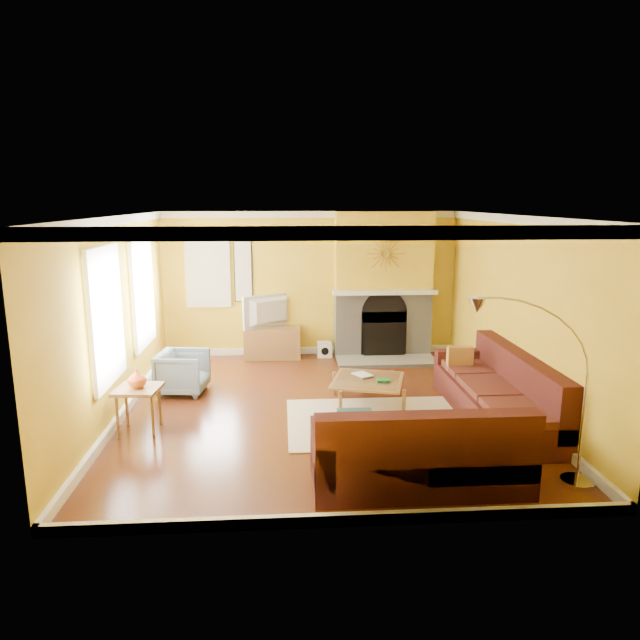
{
  "coord_description": "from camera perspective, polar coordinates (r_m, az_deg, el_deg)",
  "views": [
    {
      "loc": [
        -0.54,
        -7.63,
        2.91
      ],
      "look_at": [
        0.01,
        0.4,
        1.2
      ],
      "focal_mm": 32.0,
      "sensor_mm": 36.0,
      "label": 1
    }
  ],
  "objects": [
    {
      "name": "fireplace",
      "position": [
        10.72,
        6.32,
        3.52
      ],
      "size": [
        1.8,
        0.4,
        2.7
      ],
      "primitive_type": null,
      "color": "gray",
      "rests_on": "floor"
    },
    {
      "name": "wall_left",
      "position": [
        8.1,
        -19.71,
        0.15
      ],
      "size": [
        0.02,
        6.0,
        2.7
      ],
      "primitive_type": "cube",
      "color": "gold",
      "rests_on": "ground"
    },
    {
      "name": "subwoofer",
      "position": [
        10.78,
        0.45,
        -2.96
      ],
      "size": [
        0.27,
        0.27,
        0.27
      ],
      "primitive_type": "cube",
      "color": "white",
      "rests_on": "floor"
    },
    {
      "name": "window_left_near",
      "position": [
        9.3,
        -17.41,
        2.7
      ],
      "size": [
        0.06,
        1.22,
        1.72
      ],
      "primitive_type": "cube",
      "color": "white",
      "rests_on": "wall_left"
    },
    {
      "name": "ceiling",
      "position": [
        7.66,
        0.16,
        10.47
      ],
      "size": [
        5.5,
        6.0,
        0.02
      ],
      "primitive_type": "cube",
      "color": "white",
      "rests_on": "ground"
    },
    {
      "name": "crown_molding",
      "position": [
        7.66,
        0.16,
        9.94
      ],
      "size": [
        5.5,
        6.0,
        0.12
      ],
      "primitive_type": null,
      "color": "white",
      "rests_on": "ceiling"
    },
    {
      "name": "tv",
      "position": [
        10.56,
        -4.85,
        0.85
      ],
      "size": [
        0.98,
        0.7,
        0.62
      ],
      "primitive_type": "imported",
      "rotation": [
        0.0,
        0.0,
        3.71
      ],
      "color": "black",
      "rests_on": "media_console"
    },
    {
      "name": "rug",
      "position": [
        7.76,
        5.78,
        -10.06
      ],
      "size": [
        2.4,
        1.8,
        0.02
      ],
      "primitive_type": "cube",
      "color": "beige",
      "rests_on": "floor"
    },
    {
      "name": "sunburst",
      "position": [
        10.42,
        6.62,
        6.6
      ],
      "size": [
        0.7,
        0.04,
        0.7
      ],
      "primitive_type": null,
      "color": "olive",
      "rests_on": "fireplace"
    },
    {
      "name": "wall_art",
      "position": [
        10.71,
        -7.69,
        4.83
      ],
      "size": [
        0.34,
        0.04,
        1.14
      ],
      "primitive_type": "cube",
      "color": "white",
      "rests_on": "wall_back"
    },
    {
      "name": "mantel",
      "position": [
        10.5,
        6.54,
        2.79
      ],
      "size": [
        1.92,
        0.22,
        0.08
      ],
      "primitive_type": "cube",
      "color": "white",
      "rests_on": "fireplace"
    },
    {
      "name": "book",
      "position": [
        8.32,
        3.7,
        -5.62
      ],
      "size": [
        0.32,
        0.35,
        0.03
      ],
      "primitive_type": "imported",
      "rotation": [
        0.0,
        0.0,
        0.52
      ],
      "color": "white",
      "rests_on": "coffee_table"
    },
    {
      "name": "media_console",
      "position": [
        10.69,
        -4.8,
        -2.28
      ],
      "size": [
        1.04,
        0.47,
        0.57
      ],
      "primitive_type": "cube",
      "color": "olive",
      "rests_on": "floor"
    },
    {
      "name": "baseboard",
      "position": [
        8.17,
        0.15,
        -8.46
      ],
      "size": [
        5.5,
        6.0,
        0.12
      ],
      "primitive_type": null,
      "color": "white",
      "rests_on": "floor"
    },
    {
      "name": "wall_right",
      "position": [
        8.46,
        19.14,
        0.67
      ],
      "size": [
        0.02,
        6.0,
        2.7
      ],
      "primitive_type": "cube",
      "color": "gold",
      "rests_on": "ground"
    },
    {
      "name": "sectional_sofa",
      "position": [
        7.39,
        10.46,
        -7.69
      ],
      "size": [
        3.0,
        3.6,
        0.9
      ],
      "primitive_type": null,
      "color": "#471916",
      "rests_on": "floor"
    },
    {
      "name": "vase",
      "position": [
        7.55,
        -17.83,
        -5.56
      ],
      "size": [
        0.27,
        0.27,
        0.25
      ],
      "primitive_type": "imported",
      "rotation": [
        0.0,
        0.0,
        -0.14
      ],
      "color": "#D8591E",
      "rests_on": "side_table"
    },
    {
      "name": "hearth",
      "position": [
        10.47,
        6.68,
        -4.09
      ],
      "size": [
        1.8,
        0.7,
        0.06
      ],
      "primitive_type": "cube",
      "color": "gray",
      "rests_on": "floor"
    },
    {
      "name": "floor",
      "position": [
        8.19,
        0.15,
        -8.92
      ],
      "size": [
        5.5,
        6.0,
        0.02
      ],
      "primitive_type": "cube",
      "color": "#602B14",
      "rests_on": "ground"
    },
    {
      "name": "wall_back",
      "position": [
        10.77,
        -0.98,
        3.63
      ],
      "size": [
        5.5,
        0.02,
        2.7
      ],
      "primitive_type": "cube",
      "color": "gold",
      "rests_on": "ground"
    },
    {
      "name": "arc_lamp",
      "position": [
        6.13,
        20.6,
        -7.07
      ],
      "size": [
        1.28,
        0.36,
        1.98
      ],
      "primitive_type": null,
      "color": "silver",
      "rests_on": "floor"
    },
    {
      "name": "window_left_far",
      "position": [
        7.5,
        -20.72,
        0.34
      ],
      "size": [
        0.06,
        1.22,
        1.72
      ],
      "primitive_type": "cube",
      "color": "white",
      "rests_on": "wall_left"
    },
    {
      "name": "armchair",
      "position": [
        8.97,
        -13.55,
        -5.1
      ],
      "size": [
        0.8,
        0.78,
        0.66
      ],
      "primitive_type": "imported",
      "rotation": [
        0.0,
        0.0,
        1.45
      ],
      "color": "slate",
      "rests_on": "floor"
    },
    {
      "name": "side_table",
      "position": [
        7.68,
        -17.63,
        -8.53
      ],
      "size": [
        0.59,
        0.59,
        0.59
      ],
      "primitive_type": null,
      "rotation": [
        0.0,
        0.0,
        -0.1
      ],
      "color": "olive",
      "rests_on": "floor"
    },
    {
      "name": "wall_front",
      "position": [
        4.91,
        2.64,
        -6.57
      ],
      "size": [
        5.5,
        0.02,
        2.7
      ],
      "primitive_type": "cube",
      "color": "gold",
      "rests_on": "ground"
    },
    {
      "name": "coffee_table",
      "position": [
        8.31,
        4.78,
        -7.15
      ],
      "size": [
        1.21,
        1.21,
        0.39
      ],
      "primitive_type": null,
      "rotation": [
        0.0,
        0.0,
        -0.28
      ],
      "color": "white",
      "rests_on": "floor"
    },
    {
      "name": "window_back",
      "position": [
        10.77,
        -11.15,
        4.48
      ],
      "size": [
        0.82,
        0.06,
        1.22
      ],
      "primitive_type": "cube",
      "color": "white",
      "rests_on": "wall_back"
    }
  ]
}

